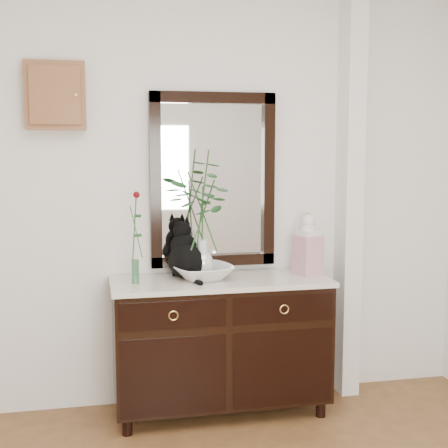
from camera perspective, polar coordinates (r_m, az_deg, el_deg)
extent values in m
cube|color=silver|center=(3.97, -2.48, 2.72)|extent=(3.60, 0.04, 2.70)
cube|color=silver|center=(4.17, 11.39, 2.81)|extent=(0.12, 0.20, 2.70)
cube|color=black|center=(3.91, -0.31, -10.64)|extent=(1.30, 0.50, 0.82)
cube|color=beige|center=(3.81, -0.32, -5.27)|extent=(1.33, 0.52, 0.03)
cube|color=black|center=(3.96, -1.02, 4.03)|extent=(0.80, 0.06, 1.10)
cube|color=white|center=(3.98, -1.06, 4.04)|extent=(0.66, 0.01, 0.96)
cube|color=brown|center=(3.87, -15.16, 11.27)|extent=(0.35, 0.10, 0.40)
imported|color=silver|center=(3.80, -1.96, -4.43)|extent=(0.42, 0.42, 0.09)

